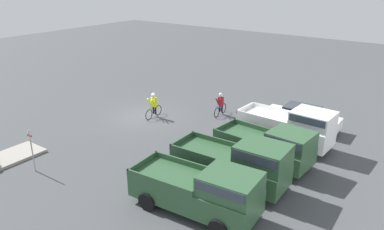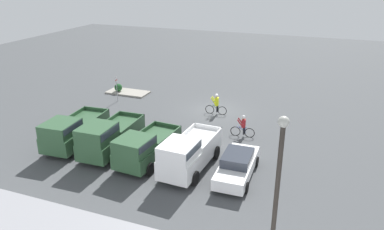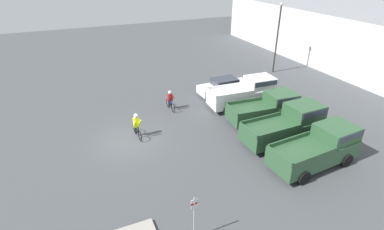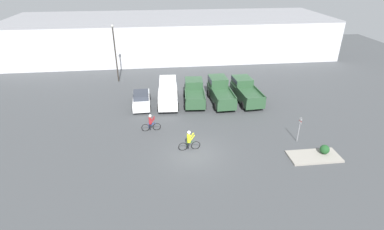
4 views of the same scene
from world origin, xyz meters
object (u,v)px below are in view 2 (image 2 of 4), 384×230
at_px(pickup_truck_3, 73,130).
at_px(cyclist_1, 243,126).
at_px(pickup_truck_0, 188,153).
at_px(shrub, 118,88).
at_px(pickup_truck_1, 144,147).
at_px(sedan_0, 237,165).
at_px(fire_lane_sign, 117,86).
at_px(lamppost, 276,199).
at_px(cyclist_0, 216,104).
at_px(pickup_truck_2, 108,136).

bearing_deg(pickup_truck_3, cyclist_1, -151.49).
relative_size(pickup_truck_0, pickup_truck_3, 0.98).
bearing_deg(pickup_truck_0, shrub, -44.31).
bearing_deg(pickup_truck_1, sedan_0, -175.07).
xyz_separation_m(fire_lane_sign, shrub, (1.22, -2.15, -0.87)).
height_order(fire_lane_sign, lamppost, lamppost).
height_order(pickup_truck_1, cyclist_0, pickup_truck_1).
bearing_deg(pickup_truck_3, shrub, -73.41).
xyz_separation_m(pickup_truck_2, fire_lane_sign, (4.84, -8.92, 0.17)).
xyz_separation_m(sedan_0, pickup_truck_0, (2.82, 0.44, 0.47)).
bearing_deg(cyclist_1, shrub, -22.11).
xyz_separation_m(pickup_truck_2, pickup_truck_3, (2.78, -0.08, -0.08)).
xyz_separation_m(pickup_truck_0, pickup_truck_2, (5.56, -0.27, 0.01)).
distance_m(pickup_truck_3, cyclist_0, 11.48).
height_order(sedan_0, fire_lane_sign, fire_lane_sign).
bearing_deg(cyclist_1, pickup_truck_1, 51.92).
relative_size(pickup_truck_2, lamppost, 0.79).
bearing_deg(fire_lane_sign, pickup_truck_1, 129.43).
distance_m(cyclist_0, shrub, 10.59).
bearing_deg(pickup_truck_3, lamppost, 152.03).
height_order(fire_lane_sign, shrub, fire_lane_sign).
relative_size(cyclist_0, lamppost, 0.25).
distance_m(cyclist_0, fire_lane_sign, 9.19).
distance_m(pickup_truck_0, pickup_truck_3, 8.35).
height_order(sedan_0, cyclist_0, cyclist_0).
relative_size(pickup_truck_2, cyclist_0, 3.11).
height_order(pickup_truck_2, cyclist_1, pickup_truck_2).
height_order(pickup_truck_1, shrub, pickup_truck_1).
xyz_separation_m(pickup_truck_1, fire_lane_sign, (7.59, -9.23, 0.29)).
relative_size(sedan_0, pickup_truck_0, 0.87).
bearing_deg(cyclist_0, sedan_0, 114.46).
height_order(pickup_truck_3, cyclist_1, pickup_truck_3).
bearing_deg(shrub, cyclist_1, 157.89).
bearing_deg(lamppost, fire_lane_sign, -45.11).
relative_size(cyclist_1, shrub, 2.35).
height_order(pickup_truck_0, cyclist_0, pickup_truck_0).
bearing_deg(fire_lane_sign, pickup_truck_2, 118.49).
bearing_deg(cyclist_0, pickup_truck_1, 80.46).
distance_m(cyclist_1, fire_lane_sign, 12.68).
xyz_separation_m(cyclist_1, lamppost, (-4.15, 13.13, 3.28)).
bearing_deg(cyclist_1, lamppost, 107.53).
bearing_deg(cyclist_1, pickup_truck_0, 72.72).
bearing_deg(pickup_truck_1, pickup_truck_3, -4.09).
xyz_separation_m(sedan_0, cyclist_0, (4.05, -8.91, 0.16)).
height_order(pickup_truck_3, lamppost, lamppost).
bearing_deg(pickup_truck_2, lamppost, 146.89).
bearing_deg(cyclist_0, pickup_truck_0, 97.50).
bearing_deg(cyclist_0, fire_lane_sign, 1.02).
relative_size(sedan_0, pickup_truck_3, 0.85).
bearing_deg(sedan_0, pickup_truck_2, 1.17).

